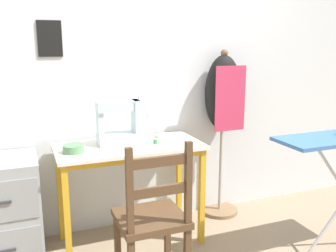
% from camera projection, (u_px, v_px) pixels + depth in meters
% --- Properties ---
extents(wall_back, '(10.00, 0.06, 2.55)m').
position_uv_depth(wall_back, '(116.00, 69.00, 2.86)').
color(wall_back, silver).
rests_on(wall_back, ground_plane).
extents(sewing_table, '(1.04, 0.51, 0.75)m').
position_uv_depth(sewing_table, '(130.00, 160.00, 2.69)').
color(sewing_table, silver).
rests_on(sewing_table, ground_plane).
extents(sewing_machine, '(0.37, 0.15, 0.34)m').
position_uv_depth(sewing_machine, '(125.00, 123.00, 2.69)').
color(sewing_machine, silver).
rests_on(sewing_machine, sewing_table).
extents(fabric_bowl, '(0.14, 0.14, 0.05)m').
position_uv_depth(fabric_bowl, '(73.00, 148.00, 2.49)').
color(fabric_bowl, '#56895B').
rests_on(fabric_bowl, sewing_table).
extents(scissors, '(0.14, 0.10, 0.01)m').
position_uv_depth(scissors, '(191.00, 144.00, 2.71)').
color(scissors, silver).
rests_on(scissors, sewing_table).
extents(thread_spool_near_machine, '(0.04, 0.04, 0.04)m').
position_uv_depth(thread_spool_near_machine, '(155.00, 141.00, 2.70)').
color(thread_spool_near_machine, green).
rests_on(thread_spool_near_machine, sewing_table).
extents(thread_spool_mid_table, '(0.03, 0.03, 0.04)m').
position_uv_depth(thread_spool_mid_table, '(156.00, 137.00, 2.82)').
color(thread_spool_mid_table, orange).
rests_on(thread_spool_mid_table, sewing_table).
extents(thread_spool_far_edge, '(0.04, 0.04, 0.04)m').
position_uv_depth(thread_spool_far_edge, '(164.00, 137.00, 2.82)').
color(thread_spool_far_edge, silver).
rests_on(thread_spool_far_edge, sewing_table).
extents(wooden_chair, '(0.40, 0.38, 0.94)m').
position_uv_depth(wooden_chair, '(152.00, 220.00, 2.21)').
color(wooden_chair, '#513823').
rests_on(wooden_chair, ground_plane).
extents(filing_cabinet, '(0.44, 0.48, 0.73)m').
position_uv_depth(filing_cabinet, '(6.00, 211.00, 2.51)').
color(filing_cabinet, '#93999E').
rests_on(filing_cabinet, ground_plane).
extents(dress_form, '(0.32, 0.32, 1.42)m').
position_uv_depth(dress_form, '(223.00, 102.00, 3.11)').
color(dress_form, '#846647').
rests_on(dress_form, ground_plane).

